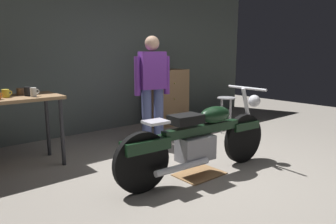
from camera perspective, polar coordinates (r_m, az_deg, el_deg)
The scene contains 12 objects.
ground_plane at distance 3.87m, azimuth 7.29°, elevation -10.91°, with size 12.00×12.00×0.00m, color gray.
back_wall at distance 5.86m, azimuth -13.33°, elevation 11.69°, with size 8.00×0.12×3.10m, color #56605B.
workbench at distance 4.20m, azimuth -27.75°, elevation 0.80°, with size 1.30×0.64×0.90m.
motorcycle at distance 3.67m, azimuth 5.88°, elevation -4.73°, with size 2.19×0.60×1.00m.
person_standing at distance 4.80m, azimuth -2.84°, elevation 4.76°, with size 0.55×0.31×1.67m.
shop_stool at distance 5.71m, azimuth 10.52°, elevation 1.23°, with size 0.32×0.32×0.64m.
wooden_dresser at distance 6.22m, azimuth -0.20°, elevation 2.65°, with size 0.80×0.47×1.10m.
drip_tray at distance 3.81m, azimuth 5.73°, elevation -11.15°, with size 0.56×0.40×0.01m, color olive.
mug_brown_stoneware at distance 4.33m, azimuth -25.23°, elevation 3.36°, with size 0.12×0.09×0.09m.
mug_black_matte at distance 4.22m, azimuth -24.12°, elevation 3.44°, with size 0.12×0.08×0.11m.
mug_yellow_tall at distance 4.18m, azimuth -27.39°, elevation 3.02°, with size 0.12×0.08×0.10m.
mug_white_ceramic at distance 4.11m, azimuth -23.21°, elevation 3.33°, with size 0.11×0.07×0.11m.
Camera 1 is at (-2.67, -2.42, 1.42)m, focal length 33.56 mm.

